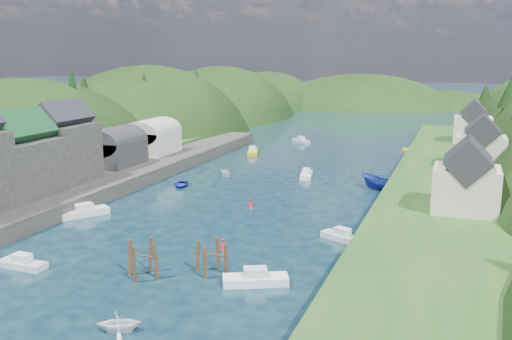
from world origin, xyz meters
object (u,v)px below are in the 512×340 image
at_px(piling_cluster_far, 212,260).
at_px(channel_buoy_near, 223,244).
at_px(piling_cluster_near, 143,262).
at_px(channel_buoy_far, 251,203).

distance_m(piling_cluster_far, channel_buoy_near, 6.61).
distance_m(piling_cluster_near, channel_buoy_near, 10.12).
bearing_deg(piling_cluster_far, piling_cluster_near, -151.19).
relative_size(piling_cluster_near, channel_buoy_far, 3.60).
height_order(piling_cluster_far, channel_buoy_near, piling_cluster_far).
xyz_separation_m(piling_cluster_near, channel_buoy_near, (3.78, 9.34, -0.93)).
bearing_deg(channel_buoy_far, piling_cluster_far, -78.24).
distance_m(piling_cluster_near, channel_buoy_far, 25.54).
distance_m(piling_cluster_near, piling_cluster_far, 6.16).
height_order(piling_cluster_near, piling_cluster_far, piling_cluster_near).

